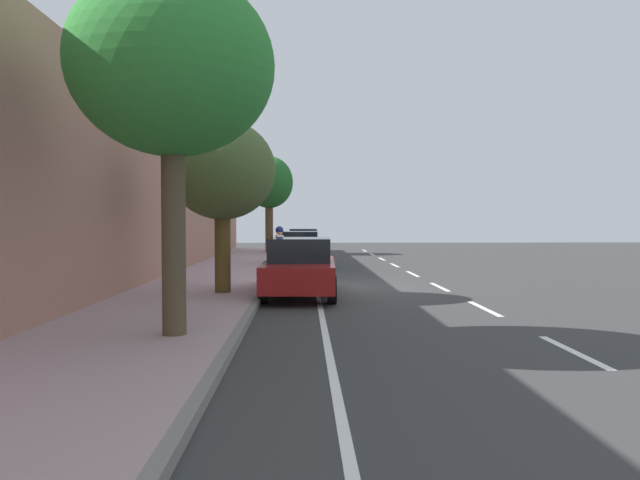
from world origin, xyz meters
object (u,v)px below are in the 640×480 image
street_tree_near_cyclist (269,183)px  street_tree_mid_block (222,171)px  cyclist_with_backpack (279,246)px  bicycle_at_curb (285,269)px  parked_sedan_red_mid (300,267)px  parked_sedan_white_nearest (303,242)px  parked_sedan_dark_blue_second (300,249)px  street_tree_far_end (172,68)px

street_tree_near_cyclist → street_tree_mid_block: size_ratio=1.30×
cyclist_with_backpack → bicycle_at_curb: bearing=116.6°
street_tree_mid_block → parked_sedan_red_mid: bearing=-171.2°
street_tree_mid_block → bicycle_at_curb: bearing=-108.0°
parked_sedan_white_nearest → parked_sedan_dark_blue_second: same height
cyclist_with_backpack → street_tree_near_cyclist: size_ratio=0.32×
parked_sedan_white_nearest → street_tree_near_cyclist: (2.01, -0.73, 3.46)m
parked_sedan_white_nearest → bicycle_at_curb: size_ratio=2.70×
parked_sedan_red_mid → street_tree_near_cyclist: (1.98, -19.16, 3.46)m
cyclist_with_backpack → street_tree_far_end: street_tree_far_end is taller
street_tree_mid_block → street_tree_far_end: 5.55m
parked_sedan_white_nearest → street_tree_mid_block: 19.01m
parked_sedan_dark_blue_second → cyclist_with_backpack: cyclist_with_backpack is taller
bicycle_at_curb → cyclist_with_backpack: (0.22, -0.45, 0.73)m
parked_sedan_dark_blue_second → parked_sedan_red_mid: 9.79m
parked_sedan_dark_blue_second → cyclist_with_backpack: 5.30m
cyclist_with_backpack → street_tree_far_end: (1.21, 10.28, 3.27)m
parked_sedan_white_nearest → parked_sedan_red_mid: size_ratio=0.99×
parked_sedan_red_mid → bicycle_at_curb: 4.15m
parked_sedan_white_nearest → parked_sedan_red_mid: bearing=89.9°
parked_sedan_red_mid → parked_sedan_white_nearest: bearing=-90.1°
street_tree_mid_block → street_tree_far_end: bearing=90.0°
street_tree_near_cyclist → street_tree_mid_block: (0.00, 19.47, -0.99)m
parked_sedan_dark_blue_second → street_tree_mid_block: street_tree_mid_block is taller
bicycle_at_curb → street_tree_far_end: (1.43, 9.83, 4.00)m
parked_sedan_white_nearest → street_tree_near_cyclist: bearing=-19.9°
bicycle_at_curb → street_tree_far_end: bearing=81.7°
parked_sedan_dark_blue_second → street_tree_far_end: (1.90, 15.52, 3.62)m
bicycle_at_curb → street_tree_mid_block: 5.44m
parked_sedan_dark_blue_second → street_tree_far_end: bearing=83.0°
parked_sedan_white_nearest → bicycle_at_curb: (0.58, 14.33, -0.38)m
parked_sedan_white_nearest → bicycle_at_curb: 14.35m
cyclist_with_backpack → street_tree_far_end: 10.86m
parked_sedan_white_nearest → parked_sedan_red_mid: (0.03, 18.43, 0.00)m
parked_sedan_white_nearest → street_tree_far_end: size_ratio=0.78×
parked_sedan_dark_blue_second → street_tree_near_cyclist: street_tree_near_cyclist is taller
parked_sedan_dark_blue_second → parked_sedan_red_mid: same height
parked_sedan_red_mid → street_tree_mid_block: bearing=8.8°
bicycle_at_curb → street_tree_near_cyclist: size_ratio=0.29×
parked_sedan_red_mid → street_tree_far_end: size_ratio=0.78×
cyclist_with_backpack → street_tree_mid_block: 5.43m
parked_sedan_white_nearest → parked_sedan_dark_blue_second: 8.65m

